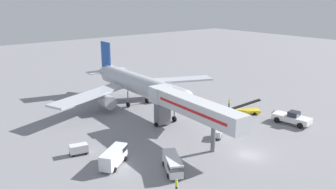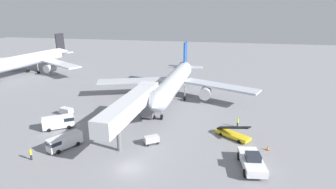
{
  "view_description": "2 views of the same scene",
  "coord_description": "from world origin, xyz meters",
  "px_view_note": "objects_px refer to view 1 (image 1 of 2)",
  "views": [
    {
      "loc": [
        -39.07,
        -29.16,
        23.1
      ],
      "look_at": [
        2.34,
        22.35,
        4.1
      ],
      "focal_mm": 36.79,
      "sensor_mm": 36.0,
      "label": 1
    },
    {
      "loc": [
        12.35,
        -32.08,
        21.75
      ],
      "look_at": [
        0.39,
        24.74,
        3.25
      ],
      "focal_mm": 29.36,
      "sensor_mm": 36.0,
      "label": 2
    }
  ],
  "objects_px": {
    "belt_loader_truck": "(244,110)",
    "service_van_outer_right": "(114,156)",
    "jet_bridge": "(188,107)",
    "ground_crew_worker_foreground": "(229,103)",
    "safety_cone_alpha": "(274,111)",
    "baggage_cart_far_left": "(79,149)",
    "baggage_cart_near_center": "(218,133)",
    "ground_crew_worker_midground": "(176,185)",
    "service_van_near_left": "(173,164)",
    "pushback_tug": "(292,118)",
    "airplane_at_gate": "(138,85)"
  },
  "relations": [
    {
      "from": "belt_loader_truck",
      "to": "service_van_outer_right",
      "type": "relative_size",
      "value": 1.09
    },
    {
      "from": "jet_bridge",
      "to": "ground_crew_worker_foreground",
      "type": "relative_size",
      "value": 11.74
    },
    {
      "from": "safety_cone_alpha",
      "to": "jet_bridge",
      "type": "bearing_deg",
      "value": 177.03
    },
    {
      "from": "baggage_cart_far_left",
      "to": "safety_cone_alpha",
      "type": "bearing_deg",
      "value": -9.91
    },
    {
      "from": "baggage_cart_near_center",
      "to": "service_van_outer_right",
      "type": "bearing_deg",
      "value": 172.44
    },
    {
      "from": "ground_crew_worker_midground",
      "to": "service_van_outer_right",
      "type": "bearing_deg",
      "value": 101.57
    },
    {
      "from": "service_van_near_left",
      "to": "pushback_tug",
      "type": "bearing_deg",
      "value": 0.45
    },
    {
      "from": "pushback_tug",
      "to": "baggage_cart_far_left",
      "type": "relative_size",
      "value": 2.45
    },
    {
      "from": "airplane_at_gate",
      "to": "ground_crew_worker_midground",
      "type": "xyz_separation_m",
      "value": [
        -15.85,
        -31.61,
        -3.73
      ]
    },
    {
      "from": "pushback_tug",
      "to": "jet_bridge",
      "type": "bearing_deg",
      "value": 160.23
    },
    {
      "from": "service_van_near_left",
      "to": "ground_crew_worker_foreground",
      "type": "distance_m",
      "value": 31.09
    },
    {
      "from": "jet_bridge",
      "to": "service_van_near_left",
      "type": "height_order",
      "value": "jet_bridge"
    },
    {
      "from": "service_van_near_left",
      "to": "airplane_at_gate",
      "type": "bearing_deg",
      "value": 64.67
    },
    {
      "from": "pushback_tug",
      "to": "belt_loader_truck",
      "type": "bearing_deg",
      "value": 105.05
    },
    {
      "from": "pushback_tug",
      "to": "ground_crew_worker_midground",
      "type": "relative_size",
      "value": 3.94
    },
    {
      "from": "airplane_at_gate",
      "to": "jet_bridge",
      "type": "height_order",
      "value": "airplane_at_gate"
    },
    {
      "from": "pushback_tug",
      "to": "service_van_outer_right",
      "type": "relative_size",
      "value": 1.27
    },
    {
      "from": "ground_crew_worker_foreground",
      "to": "jet_bridge",
      "type": "bearing_deg",
      "value": -159.05
    },
    {
      "from": "airplane_at_gate",
      "to": "baggage_cart_far_left",
      "type": "xyz_separation_m",
      "value": [
        -20.58,
        -14.33,
        -3.82
      ]
    },
    {
      "from": "ground_crew_worker_midground",
      "to": "jet_bridge",
      "type": "bearing_deg",
      "value": 43.38
    },
    {
      "from": "belt_loader_truck",
      "to": "service_van_near_left",
      "type": "relative_size",
      "value": 1.06
    },
    {
      "from": "service_van_outer_right",
      "to": "ground_crew_worker_midground",
      "type": "bearing_deg",
      "value": -78.43
    },
    {
      "from": "belt_loader_truck",
      "to": "baggage_cart_far_left",
      "type": "bearing_deg",
      "value": 173.85
    },
    {
      "from": "pushback_tug",
      "to": "service_van_outer_right",
      "type": "xyz_separation_m",
      "value": [
        -34.23,
        6.56,
        0.22
      ]
    },
    {
      "from": "baggage_cart_near_center",
      "to": "belt_loader_truck",
      "type": "bearing_deg",
      "value": 20.89
    },
    {
      "from": "ground_crew_worker_foreground",
      "to": "safety_cone_alpha",
      "type": "height_order",
      "value": "ground_crew_worker_foreground"
    },
    {
      "from": "belt_loader_truck",
      "to": "safety_cone_alpha",
      "type": "bearing_deg",
      "value": -30.93
    },
    {
      "from": "jet_bridge",
      "to": "safety_cone_alpha",
      "type": "bearing_deg",
      "value": -2.97
    },
    {
      "from": "belt_loader_truck",
      "to": "baggage_cart_near_center",
      "type": "bearing_deg",
      "value": -159.11
    },
    {
      "from": "jet_bridge",
      "to": "service_van_near_left",
      "type": "distance_m",
      "value": 12.62
    },
    {
      "from": "baggage_cart_near_center",
      "to": "safety_cone_alpha",
      "type": "relative_size",
      "value": 3.74
    },
    {
      "from": "airplane_at_gate",
      "to": "pushback_tug",
      "type": "relative_size",
      "value": 5.6
    },
    {
      "from": "baggage_cart_near_center",
      "to": "safety_cone_alpha",
      "type": "bearing_deg",
      "value": 5.59
    },
    {
      "from": "airplane_at_gate",
      "to": "baggage_cart_far_left",
      "type": "distance_m",
      "value": 25.37
    },
    {
      "from": "belt_loader_truck",
      "to": "service_van_near_left",
      "type": "xyz_separation_m",
      "value": [
        -26.64,
        -9.4,
        0.5
      ]
    },
    {
      "from": "airplane_at_gate",
      "to": "belt_loader_truck",
      "type": "bearing_deg",
      "value": -52.83
    },
    {
      "from": "service_van_outer_right",
      "to": "ground_crew_worker_midground",
      "type": "height_order",
      "value": "service_van_outer_right"
    },
    {
      "from": "airplane_at_gate",
      "to": "baggage_cart_near_center",
      "type": "height_order",
      "value": "airplane_at_gate"
    },
    {
      "from": "jet_bridge",
      "to": "belt_loader_truck",
      "type": "relative_size",
      "value": 3.52
    },
    {
      "from": "safety_cone_alpha",
      "to": "belt_loader_truck",
      "type": "bearing_deg",
      "value": 149.07
    },
    {
      "from": "pushback_tug",
      "to": "service_van_near_left",
      "type": "bearing_deg",
      "value": -179.55
    },
    {
      "from": "service_van_outer_right",
      "to": "ground_crew_worker_midground",
      "type": "relative_size",
      "value": 3.09
    },
    {
      "from": "airplane_at_gate",
      "to": "baggage_cart_far_left",
      "type": "height_order",
      "value": "airplane_at_gate"
    },
    {
      "from": "belt_loader_truck",
      "to": "service_van_outer_right",
      "type": "distance_m",
      "value": 31.87
    },
    {
      "from": "airplane_at_gate",
      "to": "baggage_cart_near_center",
      "type": "distance_m",
      "value": 23.42
    },
    {
      "from": "service_van_outer_right",
      "to": "baggage_cart_far_left",
      "type": "relative_size",
      "value": 1.92
    },
    {
      "from": "airplane_at_gate",
      "to": "service_van_outer_right",
      "type": "xyz_separation_m",
      "value": [
        -18.1,
        -20.63,
        -3.34
      ]
    },
    {
      "from": "airplane_at_gate",
      "to": "baggage_cart_near_center",
      "type": "bearing_deg",
      "value": -89.01
    },
    {
      "from": "ground_crew_worker_midground",
      "to": "safety_cone_alpha",
      "type": "bearing_deg",
      "value": 16.51
    },
    {
      "from": "service_van_near_left",
      "to": "belt_loader_truck",
      "type": "bearing_deg",
      "value": 19.44
    }
  ]
}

